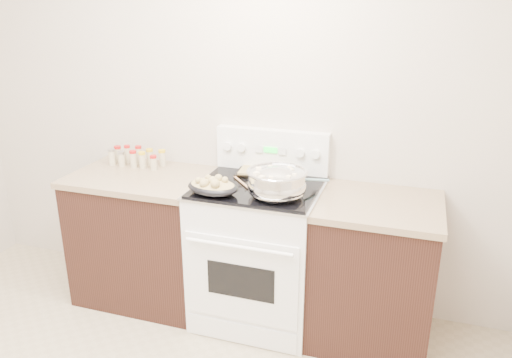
% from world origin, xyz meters
% --- Properties ---
extents(room_shell, '(4.10, 3.60, 2.75)m').
position_xyz_m(room_shell, '(0.00, 0.00, 1.70)').
color(room_shell, beige).
rests_on(room_shell, ground).
extents(counter_left, '(0.93, 0.67, 0.92)m').
position_xyz_m(counter_left, '(-0.48, 1.43, 0.46)').
color(counter_left, black).
rests_on(counter_left, ground).
extents(counter_right, '(0.73, 0.67, 0.92)m').
position_xyz_m(counter_right, '(1.08, 1.43, 0.46)').
color(counter_right, black).
rests_on(counter_right, ground).
extents(kitchen_range, '(0.78, 0.73, 1.22)m').
position_xyz_m(kitchen_range, '(0.35, 1.42, 0.49)').
color(kitchen_range, white).
rests_on(kitchen_range, ground).
extents(mixing_bowl, '(0.37, 0.37, 0.21)m').
position_xyz_m(mixing_bowl, '(0.51, 1.27, 1.02)').
color(mixing_bowl, silver).
rests_on(mixing_bowl, kitchen_range).
extents(roasting_pan, '(0.34, 0.26, 0.12)m').
position_xyz_m(roasting_pan, '(0.14, 1.19, 0.99)').
color(roasting_pan, black).
rests_on(roasting_pan, kitchen_range).
extents(baking_sheet, '(0.41, 0.31, 0.06)m').
position_xyz_m(baking_sheet, '(0.34, 1.64, 0.96)').
color(baking_sheet, black).
rests_on(baking_sheet, kitchen_range).
extents(wooden_spoon, '(0.18, 0.20, 0.04)m').
position_xyz_m(wooden_spoon, '(0.19, 1.36, 0.95)').
color(wooden_spoon, tan).
rests_on(wooden_spoon, kitchen_range).
extents(blue_ladle, '(0.21, 0.23, 0.11)m').
position_xyz_m(blue_ladle, '(0.60, 1.38, 0.98)').
color(blue_ladle, '#7AA9B6').
rests_on(blue_ladle, kitchen_range).
extents(spice_jars, '(0.40, 0.15, 0.13)m').
position_xyz_m(spice_jars, '(-0.61, 1.58, 0.98)').
color(spice_jars, '#BFB28C').
rests_on(spice_jars, counter_left).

